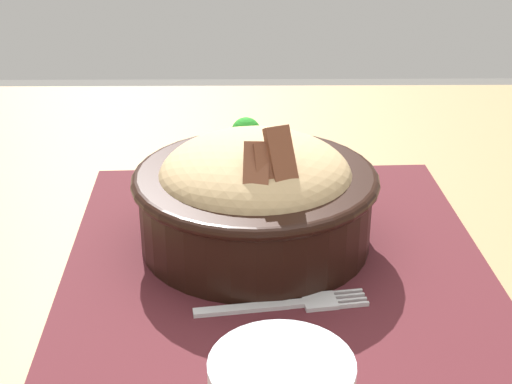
# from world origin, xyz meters

# --- Properties ---
(table) EXTENTS (1.02, 0.94, 0.74)m
(table) POSITION_xyz_m (0.00, 0.00, 0.66)
(table) COLOR #99754C
(table) RESTS_ON ground_plane
(placemat) EXTENTS (0.41, 0.37, 0.00)m
(placemat) POSITION_xyz_m (-0.01, 0.02, 0.74)
(placemat) COLOR #47191E
(placemat) RESTS_ON table
(bowl) EXTENTS (0.22, 0.22, 0.13)m
(bowl) POSITION_xyz_m (-0.03, 0.00, 0.79)
(bowl) COLOR black
(bowl) RESTS_ON placemat
(fork) EXTENTS (0.04, 0.14, 0.00)m
(fork) POSITION_xyz_m (0.07, 0.03, 0.75)
(fork) COLOR silver
(fork) RESTS_ON placemat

